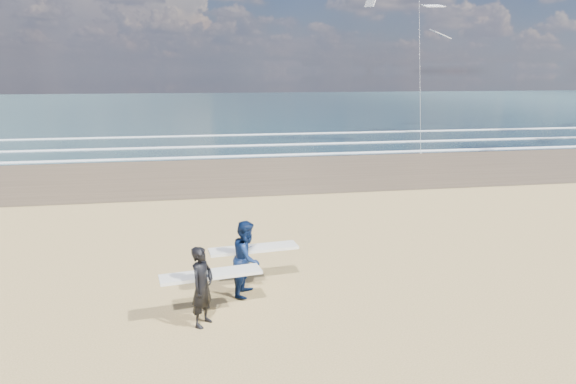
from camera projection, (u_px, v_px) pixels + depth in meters
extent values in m
cube|color=brown|center=(523.00, 162.00, 30.88)|extent=(220.00, 12.00, 0.01)
cube|color=#172C34|center=(317.00, 105.00, 82.60)|extent=(220.00, 100.00, 0.02)
cube|color=white|center=(480.00, 149.00, 35.46)|extent=(220.00, 0.50, 0.05)
cube|color=white|center=(448.00, 140.00, 39.97)|extent=(220.00, 0.50, 0.05)
cube|color=white|center=(414.00, 131.00, 46.19)|extent=(220.00, 0.50, 0.05)
imported|color=black|center=(202.00, 286.00, 10.82)|extent=(0.71, 0.77, 1.76)
cube|color=silver|center=(211.00, 274.00, 11.17)|extent=(2.25, 0.84, 0.07)
imported|color=#0C1D45|center=(247.00, 258.00, 12.35)|extent=(0.99, 1.10, 1.85)
cube|color=silver|center=(254.00, 249.00, 12.70)|extent=(2.24, 0.76, 0.07)
cube|color=slate|center=(421.00, 153.00, 33.92)|extent=(0.12, 0.12, 0.10)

